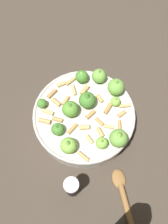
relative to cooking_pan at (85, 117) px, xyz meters
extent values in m
plane|color=#42382D|center=(0.00, 0.00, -0.04)|extent=(2.40, 2.40, 0.00)
cylinder|color=beige|center=(0.00, 0.00, -0.01)|extent=(0.28, 0.28, 0.07)
torus|color=beige|center=(0.00, 0.00, 0.02)|extent=(0.28, 0.28, 0.01)
sphere|color=#8CC64C|center=(-0.07, -0.07, 0.04)|extent=(0.03, 0.03, 0.03)
cone|color=#75B247|center=(-0.07, -0.07, 0.05)|extent=(0.02, 0.02, 0.01)
sphere|color=#4C8933|center=(0.03, 0.00, 0.05)|extent=(0.05, 0.05, 0.05)
cone|color=#4C8933|center=(0.03, 0.00, 0.07)|extent=(0.02, 0.02, 0.02)
sphere|color=#8CC64C|center=(-0.11, 0.01, 0.04)|extent=(0.04, 0.04, 0.04)
cone|color=#75B247|center=(-0.11, 0.01, 0.06)|extent=(0.02, 0.02, 0.02)
sphere|color=#4C8933|center=(-0.01, 0.12, 0.04)|extent=(0.03, 0.03, 0.03)
cone|color=#609E38|center=(-0.01, 0.12, 0.05)|extent=(0.01, 0.01, 0.01)
sphere|color=#4C8933|center=(0.10, 0.04, 0.04)|extent=(0.04, 0.04, 0.04)
cone|color=#8CC64C|center=(0.10, 0.04, 0.06)|extent=(0.02, 0.02, 0.01)
sphere|color=#75B247|center=(-0.05, -0.10, 0.05)|extent=(0.05, 0.05, 0.05)
cone|color=#8CC64C|center=(-0.05, -0.10, 0.07)|extent=(0.02, 0.02, 0.02)
sphere|color=#8CC64C|center=(0.05, -0.07, 0.04)|extent=(0.03, 0.03, 0.03)
cone|color=#75B247|center=(0.05, -0.07, 0.05)|extent=(0.01, 0.01, 0.01)
sphere|color=#75B247|center=(0.12, -0.01, 0.04)|extent=(0.04, 0.04, 0.04)
cone|color=#75B247|center=(0.12, -0.01, 0.06)|extent=(0.02, 0.02, 0.02)
sphere|color=#4C8933|center=(-0.07, 0.05, 0.04)|extent=(0.03, 0.03, 0.03)
cone|color=#4C8933|center=(-0.07, 0.05, 0.06)|extent=(0.02, 0.02, 0.01)
sphere|color=#609E38|center=(-0.01, 0.04, 0.04)|extent=(0.05, 0.05, 0.05)
cone|color=#609E38|center=(-0.01, 0.04, 0.07)|extent=(0.02, 0.02, 0.02)
sphere|color=#75B247|center=(0.09, -0.06, 0.05)|extent=(0.05, 0.05, 0.05)
cone|color=#75B247|center=(0.09, -0.06, 0.07)|extent=(0.02, 0.02, 0.02)
cylinder|color=tan|center=(-0.02, -0.07, 0.03)|extent=(0.01, 0.03, 0.01)
cylinder|color=tan|center=(-0.04, -0.01, 0.03)|extent=(0.02, 0.03, 0.01)
cylinder|color=tan|center=(-0.06, 0.10, 0.03)|extent=(0.01, 0.03, 0.01)
cylinder|color=tan|center=(0.07, 0.02, 0.03)|extent=(0.04, 0.02, 0.01)
cylinder|color=tan|center=(-0.04, -0.06, 0.03)|extent=(0.03, 0.03, 0.01)
cylinder|color=tan|center=(-0.07, -0.03, 0.03)|extent=(0.02, 0.03, 0.01)
cylinder|color=tan|center=(0.03, -0.10, 0.03)|extent=(0.03, 0.02, 0.01)
cylinder|color=tan|center=(0.03, -0.06, 0.03)|extent=(0.03, 0.02, 0.01)
cylinder|color=tan|center=(0.01, 0.09, 0.03)|extent=(0.02, 0.03, 0.01)
cylinder|color=tan|center=(0.06, 0.05, 0.03)|extent=(0.03, 0.03, 0.01)
cylinder|color=tan|center=(-0.01, -0.05, 0.03)|extent=(0.02, 0.03, 0.01)
cylinder|color=tan|center=(0.08, 0.07, 0.03)|extent=(0.03, 0.03, 0.01)
cylinder|color=tan|center=(0.07, 0.09, 0.03)|extent=(0.03, 0.03, 0.01)
cylinder|color=tan|center=(0.05, -0.03, 0.03)|extent=(0.02, 0.03, 0.01)
cylinder|color=tan|center=(-0.05, 0.02, 0.03)|extent=(0.03, 0.02, 0.01)
cylinder|color=tan|center=(-0.12, -0.03, 0.03)|extent=(0.02, 0.03, 0.01)
cylinder|color=tan|center=(-0.03, 0.10, 0.03)|extent=(0.01, 0.03, 0.01)
cylinder|color=tan|center=(0.05, -0.10, 0.03)|extent=(0.02, 0.03, 0.01)
cylinder|color=tan|center=(0.03, 0.11, 0.03)|extent=(0.03, 0.02, 0.01)
cylinder|color=tan|center=(0.00, -0.02, 0.03)|extent=(0.03, 0.02, 0.01)
cylinder|color=tan|center=(-0.04, 0.07, 0.03)|extent=(0.01, 0.03, 0.01)
cylinder|color=tan|center=(0.02, 0.06, 0.03)|extent=(0.03, 0.02, 0.01)
cylinder|color=tan|center=(-0.01, -0.10, 0.03)|extent=(0.03, 0.02, 0.01)
cylinder|color=black|center=(-0.19, -0.02, 0.00)|extent=(0.04, 0.04, 0.08)
cylinder|color=silver|center=(-0.19, -0.02, 0.04)|extent=(0.04, 0.04, 0.01)
cylinder|color=olive|center=(-0.22, -0.18, -0.04)|extent=(0.16, 0.10, 0.02)
ellipsoid|color=olive|center=(-0.13, -0.13, -0.04)|extent=(0.06, 0.06, 0.01)
camera|label=1|loc=(-0.26, -0.08, 0.60)|focal=37.43mm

